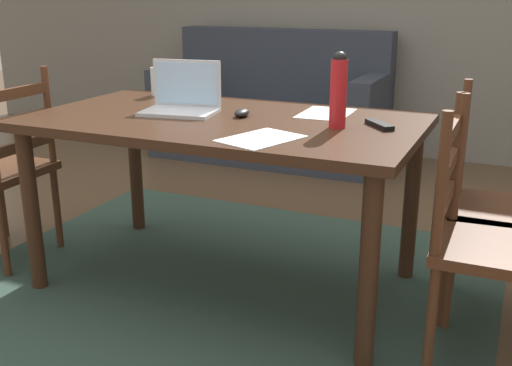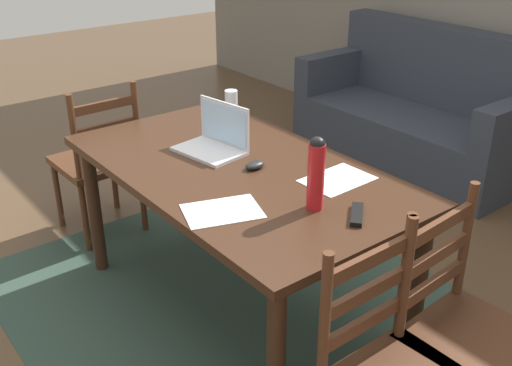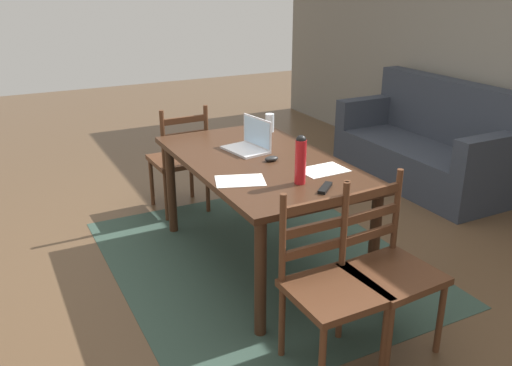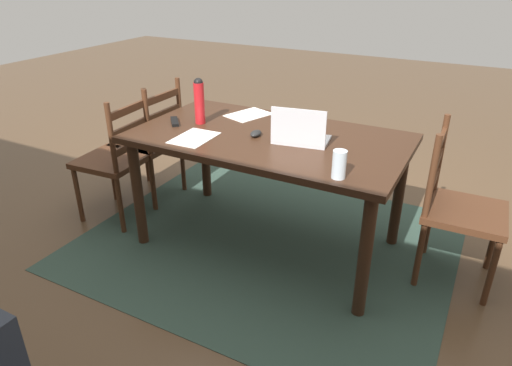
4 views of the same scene
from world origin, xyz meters
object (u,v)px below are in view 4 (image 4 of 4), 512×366
(chair_right_near, at_px, (151,143))
(water_bottle, at_px, (199,100))
(drinking_glass, at_px, (339,164))
(computer_mouse, at_px, (256,133))
(tv_remote, at_px, (175,122))
(chair_right_far, at_px, (116,159))
(laptop, at_px, (300,134))
(dining_table, at_px, (269,149))
(chair_left_near, at_px, (458,209))

(chair_right_near, bearing_deg, water_bottle, 162.57)
(drinking_glass, height_order, computer_mouse, drinking_glass)
(chair_right_near, bearing_deg, drinking_glass, 161.39)
(drinking_glass, relative_size, tv_remote, 0.85)
(computer_mouse, distance_m, tv_remote, 0.59)
(chair_right_far, relative_size, water_bottle, 3.17)
(chair_right_near, height_order, computer_mouse, chair_right_near)
(chair_right_near, relative_size, laptop, 2.71)
(chair_right_far, xyz_separation_m, drinking_glass, (-1.70, 0.19, 0.39))
(chair_right_near, bearing_deg, tv_remote, 149.98)
(dining_table, bearing_deg, chair_right_near, -9.62)
(chair_left_near, bearing_deg, water_bottle, 6.75)
(laptop, bearing_deg, chair_right_far, 6.49)
(chair_right_far, bearing_deg, chair_right_near, -90.02)
(water_bottle, bearing_deg, chair_right_near, -17.43)
(chair_left_near, xyz_separation_m, chair_right_near, (2.25, -0.00, 0.00))
(dining_table, xyz_separation_m, tv_remote, (0.66, 0.08, 0.10))
(computer_mouse, bearing_deg, tv_remote, -0.74)
(chair_right_far, height_order, water_bottle, water_bottle)
(drinking_glass, bearing_deg, chair_left_near, -133.98)
(chair_right_far, xyz_separation_m, chair_left_near, (-2.25, -0.38, 0.00))
(chair_left_near, relative_size, laptop, 2.71)
(chair_right_near, xyz_separation_m, drinking_glass, (-1.70, 0.57, 0.39))
(chair_left_near, bearing_deg, chair_right_far, 9.51)
(chair_left_near, relative_size, computer_mouse, 9.50)
(computer_mouse, bearing_deg, chair_left_near, -172.57)
(water_bottle, bearing_deg, computer_mouse, 174.31)
(chair_left_near, relative_size, drinking_glass, 6.60)
(water_bottle, bearing_deg, dining_table, -179.61)
(chair_right_near, distance_m, laptop, 1.42)
(dining_table, relative_size, computer_mouse, 16.75)
(chair_right_far, distance_m, water_bottle, 0.80)
(chair_left_near, distance_m, tv_remote, 1.83)
(chair_right_far, height_order, laptop, laptop)
(drinking_glass, bearing_deg, laptop, -44.42)
(chair_left_near, xyz_separation_m, tv_remote, (1.78, 0.27, 0.33))
(dining_table, distance_m, laptop, 0.27)
(chair_right_near, bearing_deg, laptop, 170.49)
(laptop, bearing_deg, drinking_glass, 135.58)
(drinking_glass, xyz_separation_m, tv_remote, (1.23, -0.30, -0.06))
(chair_right_far, relative_size, tv_remote, 5.59)
(dining_table, distance_m, tv_remote, 0.67)
(water_bottle, relative_size, computer_mouse, 3.00)
(chair_right_near, distance_m, drinking_glass, 1.84)
(chair_left_near, bearing_deg, tv_remote, 8.57)
(chair_right_near, xyz_separation_m, computer_mouse, (-1.06, 0.24, 0.33))
(computer_mouse, height_order, tv_remote, computer_mouse)
(chair_left_near, distance_m, computer_mouse, 1.26)
(tv_remote, bearing_deg, computer_mouse, 142.12)
(dining_table, xyz_separation_m, laptop, (-0.22, 0.03, 0.15))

